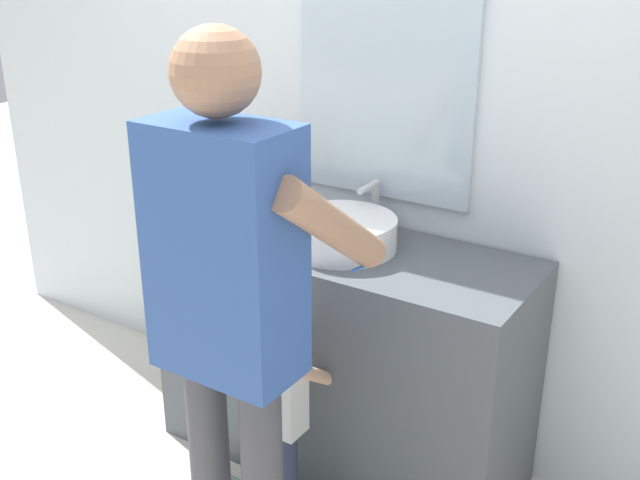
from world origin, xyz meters
The scene contains 7 objects.
back_wall centered at (0.00, 0.62, 1.35)m, with size 4.40×0.10×2.70m.
vanity_cabinet centered at (0.00, 0.30, 0.44)m, with size 1.35×0.54×0.88m, color #4C5156.
sink_basin centered at (0.00, 0.28, 0.94)m, with size 0.39×0.39×0.11m.
faucet centered at (0.00, 0.51, 0.97)m, with size 0.18×0.14×0.18m.
toothbrush_cup centered at (-0.41, 0.27, 0.93)m, with size 0.07×0.07×0.21m.
child_toddler centered at (0.00, -0.10, 0.48)m, with size 0.25×0.25×0.81m.
adult_parent centered at (0.08, -0.40, 1.02)m, with size 0.53×0.56×1.71m.
Camera 1 is at (1.27, -1.81, 1.89)m, focal length 42.73 mm.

